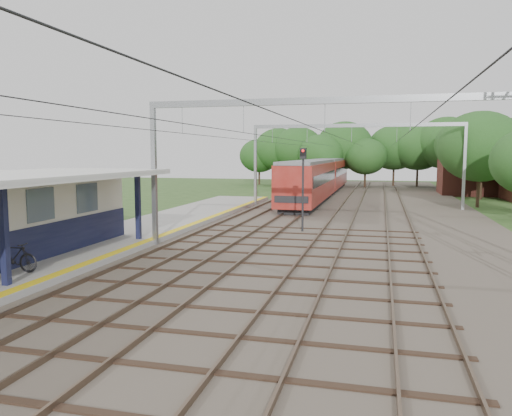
# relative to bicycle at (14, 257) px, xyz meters

# --- Properties ---
(ground) EXTENTS (160.00, 160.00, 0.00)m
(ground) POSITION_rel_bicycle_xyz_m (6.90, -7.55, -0.90)
(ground) COLOR #2D4C1E
(ground) RESTS_ON ground
(ballast_bed) EXTENTS (18.00, 90.00, 0.10)m
(ballast_bed) POSITION_rel_bicycle_xyz_m (10.90, 22.45, -0.85)
(ballast_bed) COLOR #473D33
(ballast_bed) RESTS_ON ground
(platform) EXTENTS (5.00, 52.00, 0.35)m
(platform) POSITION_rel_bicycle_xyz_m (-0.60, 6.45, -0.72)
(platform) COLOR gray
(platform) RESTS_ON ground
(yellow_stripe) EXTENTS (0.45, 52.00, 0.01)m
(yellow_stripe) POSITION_rel_bicycle_xyz_m (1.65, 6.45, -0.54)
(yellow_stripe) COLOR yellow
(yellow_stripe) RESTS_ON platform
(rail_tracks) EXTENTS (11.80, 88.00, 0.15)m
(rail_tracks) POSITION_rel_bicycle_xyz_m (8.40, 22.45, -0.72)
(rail_tracks) COLOR brown
(rail_tracks) RESTS_ON ballast_bed
(catenary_system) EXTENTS (17.22, 88.00, 7.00)m
(catenary_system) POSITION_rel_bicycle_xyz_m (10.29, 17.73, 4.62)
(catenary_system) COLOR gray
(catenary_system) RESTS_ON ground
(tree_band) EXTENTS (31.72, 30.88, 8.82)m
(tree_band) POSITION_rel_bicycle_xyz_m (10.74, 49.57, 4.03)
(tree_band) COLOR #382619
(tree_band) RESTS_ON ground
(house_far) EXTENTS (8.00, 6.12, 8.66)m
(house_far) POSITION_rel_bicycle_xyz_m (22.90, 44.45, 2.34)
(house_far) COLOR brown
(house_far) RESTS_ON ground
(bicycle) EXTENTS (1.84, 0.61, 1.09)m
(bicycle) POSITION_rel_bicycle_xyz_m (0.00, 0.00, 0.00)
(bicycle) COLOR black
(bicycle) RESTS_ON platform
(train) EXTENTS (2.93, 36.52, 3.85)m
(train) POSITION_rel_bicycle_xyz_m (6.40, 38.34, 1.25)
(train) COLOR black
(train) RESTS_ON ballast_bed
(signal_post) EXTENTS (0.36, 0.30, 4.86)m
(signal_post) POSITION_rel_bicycle_xyz_m (8.25, 13.37, 2.29)
(signal_post) COLOR black
(signal_post) RESTS_ON ground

